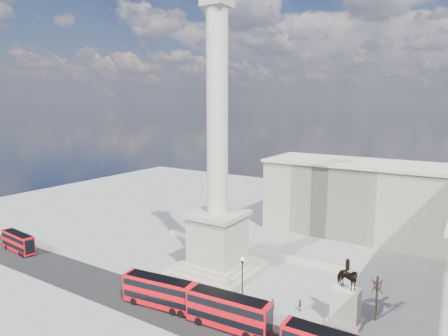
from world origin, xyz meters
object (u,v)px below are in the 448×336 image
Objects in this scene: equestrian_statue at (346,300)px; red_bus_a at (159,292)px; victorian_lamp at (242,276)px; pedestrian_walking at (273,305)px; red_bus_b at (229,311)px; nelsons_column at (217,200)px; red_bus_e at (18,242)px; pedestrian_crossing at (300,305)px.

red_bus_a is at bearing -156.52° from equestrian_statue.
pedestrian_walking is (4.74, 0.68, -3.42)m from victorian_lamp.
equestrian_statue reaches higher than pedestrian_walking.
equestrian_statue is at bearing 11.64° from victorian_lamp.
nelsons_column is at bearing 124.47° from red_bus_b.
pedestrian_walking is at bearing 12.60° from red_bus_e.
red_bus_b is 7.04× the size of pedestrian_crossing.
red_bus_a is 6.71× the size of pedestrian_walking.
pedestrian_walking is at bearing 66.16° from red_bus_b.
nelsons_column reaches higher than pedestrian_walking.
red_bus_b reaches higher than pedestrian_walking.
victorian_lamp is 14.78m from equestrian_statue.
equestrian_statue is (62.87, 9.12, 1.19)m from red_bus_e.
pedestrian_crossing is at bearing 14.10° from red_bus_e.
red_bus_b is at bearing -137.01° from pedestrian_walking.
pedestrian_walking is (14.36, 8.16, -1.53)m from red_bus_a.
nelsons_column reaches higher than red_bus_e.
victorian_lamp is (9.58, -7.79, -8.65)m from nelsons_column.
nelsons_column is 29.70× the size of pedestrian_crossing.
victorian_lamp is at bearing 87.81° from pedestrian_crossing.
red_bus_e is 63.54m from equestrian_statue.
equestrian_statue is at bearing -13.62° from pedestrian_walking.
pedestrian_crossing is (6.12, 9.49, -1.64)m from red_bus_b.
pedestrian_crossing is at bearing -176.78° from equestrian_statue.
equestrian_statue is at bearing 16.40° from red_bus_a.
red_bus_b is (11.60, 0.60, 0.10)m from red_bus_a.
red_bus_a reaches higher than pedestrian_walking.
victorian_lamp is at bearing -39.12° from nelsons_column.
red_bus_a reaches higher than pedestrian_crossing.
equestrian_statue reaches higher than pedestrian_crossing.
red_bus_a is 6.80× the size of pedestrian_crossing.
pedestrian_crossing is (56.53, 8.77, -1.20)m from red_bus_e.
red_bus_b is 1.21× the size of red_bus_e.
red_bus_b is 15.91m from equestrian_statue.
victorian_lamp is (9.62, 7.48, 1.89)m from red_bus_a.
red_bus_a is 1.57× the size of victorian_lamp.
red_bus_a is 12.33m from victorian_lamp.
victorian_lamp is 4.26× the size of pedestrian_walking.
victorian_lamp is (48.43, 6.15, 2.23)m from red_bus_e.
equestrian_statue is at bearing 13.54° from red_bus_e.
red_bus_a is (-0.05, -15.26, -10.54)m from nelsons_column.
nelsons_column is 15.07m from victorian_lamp.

